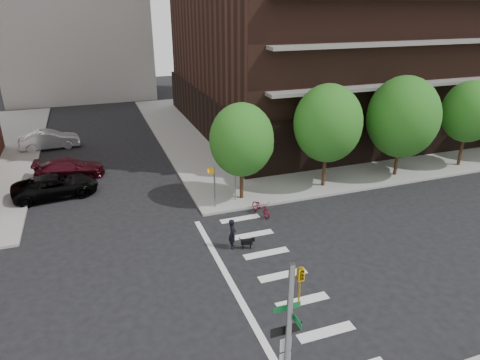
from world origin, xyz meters
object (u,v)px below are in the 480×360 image
object	(u,v)px
parked_car_black	(56,186)
parked_car_silver	(50,140)
scooter	(261,207)
parked_car_maroon	(70,168)
dog_walker	(232,234)

from	to	relation	value
parked_car_black	parked_car_silver	distance (m)	10.93
parked_car_silver	scooter	distance (m)	21.85
parked_car_black	parked_car_silver	world-z (taller)	parked_car_silver
parked_car_black	parked_car_maroon	size ratio (longest dim) A/B	1.10
parked_car_maroon	scooter	world-z (taller)	parked_car_maroon
parked_car_black	parked_car_silver	xyz separation A→B (m)	(-0.87, 10.90, 0.07)
parked_car_silver	dog_walker	size ratio (longest dim) A/B	2.98
parked_car_black	dog_walker	distance (m)	13.33
scooter	parked_car_black	bearing A→B (deg)	137.26
parked_car_maroon	dog_walker	size ratio (longest dim) A/B	2.94
scooter	dog_walker	world-z (taller)	dog_walker
parked_car_black	parked_car_silver	bearing A→B (deg)	-1.34
parked_car_black	dog_walker	xyz separation A→B (m)	(8.89, -9.94, 0.09)
dog_walker	parked_car_maroon	bearing A→B (deg)	45.82
parked_car_silver	scooter	xyz separation A→B (m)	(12.58, -17.86, -0.33)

